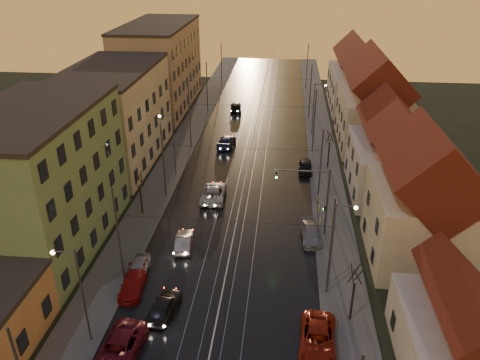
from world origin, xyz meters
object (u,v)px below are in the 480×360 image
(parked_right_1, at_px, (311,234))
(parked_right_0, at_px, (318,339))
(driving_car_4, at_px, (236,106))
(street_lamp_2, at_px, (171,139))
(parked_left_3, at_px, (138,268))
(parked_left_1, at_px, (118,350))
(street_lamp_1, at_px, (337,237))
(parked_right_2, at_px, (305,167))
(parked_left_2, at_px, (133,284))
(driving_car_2, at_px, (214,193))
(street_lamp_3, at_px, (316,104))
(driving_car_0, at_px, (164,306))
(street_lamp_0, at_px, (77,287))
(traffic_light_mast, at_px, (317,193))
(driving_car_3, at_px, (226,141))
(driving_car_1, at_px, (184,241))

(parked_right_1, bearing_deg, parked_right_0, -94.39)
(driving_car_4, xyz_separation_m, parked_right_1, (11.62, -39.53, -0.14))
(street_lamp_2, distance_m, driving_car_4, 27.27)
(parked_left_3, bearing_deg, parked_left_1, -84.45)
(street_lamp_1, bearing_deg, parked_right_2, 94.22)
(parked_left_3, bearing_deg, parked_left_2, -89.26)
(driving_car_2, relative_size, parked_left_2, 1.29)
(street_lamp_3, distance_m, parked_left_2, 41.84)
(street_lamp_3, xyz_separation_m, driving_car_2, (-12.22, -21.75, -4.10))
(driving_car_0, bearing_deg, parked_left_2, -28.96)
(street_lamp_0, height_order, driving_car_2, street_lamp_0)
(parked_right_1, bearing_deg, parked_left_3, -159.32)
(traffic_light_mast, relative_size, parked_left_2, 1.65)
(traffic_light_mast, height_order, parked_left_2, traffic_light_mast)
(parked_left_3, bearing_deg, street_lamp_2, 91.32)
(driving_car_3, relative_size, parked_left_3, 1.33)
(driving_car_1, height_order, driving_car_4, driving_car_4)
(parked_left_2, bearing_deg, driving_car_2, 70.57)
(driving_car_2, relative_size, driving_car_3, 1.07)
(parked_left_1, relative_size, parked_left_3, 1.42)
(driving_car_0, height_order, parked_left_2, driving_car_0)
(parked_left_2, bearing_deg, parked_left_1, -84.72)
(street_lamp_2, xyz_separation_m, parked_right_0, (16.66, -27.01, -4.12))
(parked_right_0, bearing_deg, traffic_light_mast, 92.09)
(parked_left_1, bearing_deg, street_lamp_0, 159.23)
(parked_left_1, xyz_separation_m, parked_left_3, (-1.39, 9.25, -0.10))
(traffic_light_mast, distance_m, driving_car_4, 40.49)
(street_lamp_1, height_order, traffic_light_mast, street_lamp_1)
(parked_left_3, xyz_separation_m, parked_right_1, (15.20, 7.05, -0.02))
(street_lamp_1, relative_size, street_lamp_2, 1.00)
(street_lamp_3, distance_m, driving_car_0, 42.96)
(street_lamp_3, height_order, driving_car_3, street_lamp_3)
(traffic_light_mast, distance_m, driving_car_3, 25.14)
(street_lamp_2, xyz_separation_m, parked_left_1, (2.89, -29.35, -4.11))
(parked_left_1, bearing_deg, street_lamp_1, 35.73)
(driving_car_0, bearing_deg, parked_left_3, -45.17)
(traffic_light_mast, height_order, parked_left_3, traffic_light_mast)
(driving_car_3, relative_size, parked_right_0, 0.95)
(parked_left_1, relative_size, parked_right_2, 1.35)
(parked_left_3, distance_m, parked_right_0, 16.65)
(street_lamp_2, bearing_deg, driving_car_3, 61.19)
(driving_car_2, height_order, parked_left_1, driving_car_2)
(street_lamp_1, height_order, driving_car_3, street_lamp_1)
(traffic_light_mast, height_order, parked_right_2, traffic_light_mast)
(driving_car_1, bearing_deg, driving_car_2, -104.43)
(street_lamp_3, bearing_deg, parked_right_0, -92.06)
(parked_left_1, bearing_deg, parked_right_1, 54.05)
(street_lamp_2, distance_m, driving_car_1, 16.80)
(traffic_light_mast, relative_size, driving_car_0, 1.67)
(street_lamp_1, xyz_separation_m, parked_right_2, (-1.66, 22.44, -4.18))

